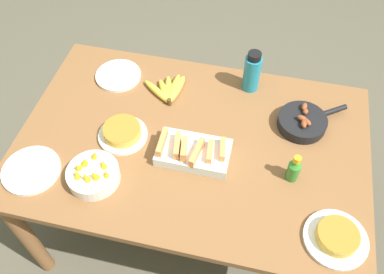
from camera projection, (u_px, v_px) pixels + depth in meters
name	position (u px, v px, depth m)	size (l,w,h in m)	color
ground_plane	(192.00, 219.00, 2.36)	(14.00, 14.00, 0.00)	#565142
dining_table	(192.00, 154.00, 1.84)	(1.51, 0.99, 0.75)	brown
banana_bunch	(169.00, 90.00, 1.93)	(0.21, 0.21, 0.04)	gold
melon_tray	(193.00, 152.00, 1.69)	(0.30, 0.18, 0.10)	silver
skillet	(303.00, 122.00, 1.79)	(0.30, 0.25, 0.08)	black
frittata_plate_center	(122.00, 133.00, 1.76)	(0.21, 0.21, 0.06)	silver
frittata_plate_side	(337.00, 237.00, 1.47)	(0.24, 0.24, 0.06)	silver
empty_plate_near_front	(118.00, 76.00, 2.00)	(0.22, 0.22, 0.02)	silver
empty_plate_far_left	(31.00, 170.00, 1.66)	(0.24, 0.24, 0.02)	silver
fruit_bowl_mango	(93.00, 174.00, 1.62)	(0.21, 0.21, 0.11)	silver
water_bottle	(252.00, 72.00, 1.89)	(0.08, 0.08, 0.21)	teal
hot_sauce_bottle	(294.00, 169.00, 1.60)	(0.05, 0.05, 0.14)	#337F2D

